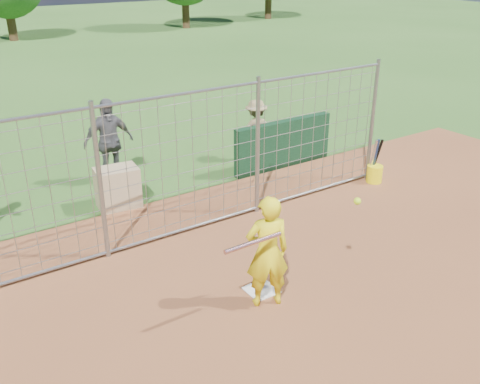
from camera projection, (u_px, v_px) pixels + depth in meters
ground at (253, 284)px, 8.03m from camera, size 100.00×100.00×0.00m
home_plate at (261, 290)px, 7.87m from camera, size 0.43×0.43×0.02m
dugout_wall at (283, 144)px, 12.27m from camera, size 2.60×0.20×1.10m
batter at (267, 252)px, 7.27m from camera, size 0.71×0.59×1.66m
bystander_b at (109, 142)px, 11.22m from camera, size 1.11×0.50×1.86m
bystander_c at (256, 130)px, 12.63m from camera, size 1.04×0.74×1.47m
equipment_bin at (118, 188)px, 10.36m from camera, size 0.86×0.64×0.80m
equipment_in_play at (280, 232)px, 6.89m from camera, size 2.12×0.26×0.30m
bucket_with_bats at (374, 171)px, 11.54m from camera, size 0.34×0.35×0.98m
backstop_fence at (186, 166)px, 9.03m from camera, size 9.08×0.08×2.60m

